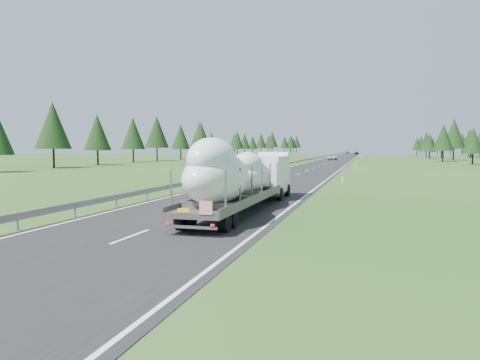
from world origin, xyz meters
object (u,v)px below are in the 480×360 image
(distant_car_dark, at_px, (356,153))
(distant_van, at_px, (332,157))
(highway_sign, at_px, (360,156))
(distant_car_blue, at_px, (347,153))
(boat_truck, at_px, (242,175))

(distant_car_dark, bearing_deg, distant_van, -96.01)
(highway_sign, height_order, distant_car_blue, highway_sign)
(boat_truck, relative_size, distant_car_blue, 4.21)
(boat_truck, distance_m, distant_car_dark, 211.83)
(boat_truck, distance_m, distant_car_blue, 241.51)
(highway_sign, xyz_separation_m, distant_van, (-8.15, 35.96, -0.98))
(boat_truck, xyz_separation_m, distant_van, (-3.27, 107.83, -1.17))
(distant_van, height_order, distant_car_dark, distant_van)
(distant_van, relative_size, distant_car_blue, 1.47)
(distant_car_dark, xyz_separation_m, distant_car_blue, (-5.60, 29.63, -0.07))
(highway_sign, distance_m, boat_truck, 72.04)
(boat_truck, height_order, distant_car_blue, boat_truck)
(boat_truck, distance_m, distant_van, 107.89)
(highway_sign, relative_size, distant_van, 0.44)
(distant_van, distance_m, distant_car_dark, 104.06)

